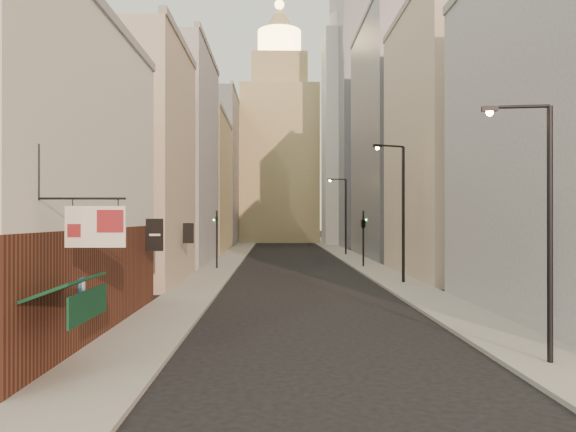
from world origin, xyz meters
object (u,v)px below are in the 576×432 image
object	(u,v)px
white_tower	(348,130)
traffic_light_right	(363,223)
streetlamp_mid	(400,205)
streetlamp_far	(344,212)
clock_tower	(279,146)
traffic_light_left	(217,226)
streetlamp_near	(543,217)

from	to	relation	value
white_tower	traffic_light_right	distance (m)	43.85
traffic_light_right	streetlamp_mid	bearing A→B (deg)	106.07
streetlamp_far	traffic_light_right	distance (m)	15.74
streetlamp_mid	clock_tower	bearing A→B (deg)	73.14
traffic_light_left	traffic_light_right	world-z (taller)	same
streetlamp_far	white_tower	bearing A→B (deg)	65.05
white_tower	streetlamp_mid	world-z (taller)	white_tower
white_tower	streetlamp_far	distance (m)	29.06
traffic_light_right	white_tower	bearing A→B (deg)	-81.97
white_tower	streetlamp_near	size ratio (longest dim) A/B	5.37
streetlamp_near	streetlamp_far	world-z (taller)	streetlamp_far
clock_tower	traffic_light_right	world-z (taller)	clock_tower
clock_tower	streetlamp_mid	size ratio (longest dim) A/B	4.92
clock_tower	traffic_light_right	distance (m)	57.23
white_tower	traffic_light_left	distance (m)	48.14
clock_tower	traffic_light_right	size ratio (longest dim) A/B	8.98
clock_tower	streetlamp_far	bearing A→B (deg)	-79.66
clock_tower	traffic_light_left	xyz separation A→B (m)	(-5.67, -56.61, -13.97)
streetlamp_far	traffic_light_right	world-z (taller)	streetlamp_far
white_tower	streetlamp_mid	size ratio (longest dim) A/B	4.55
streetlamp_far	traffic_light_right	xyz separation A→B (m)	(-0.23, -15.69, -1.15)
clock_tower	streetlamp_near	distance (m)	88.96
streetlamp_mid	traffic_light_left	size ratio (longest dim) A/B	1.83
streetlamp_near	streetlamp_mid	world-z (taller)	streetlamp_mid
clock_tower	traffic_light_right	bearing A→B (deg)	-82.80
streetlamp_near	traffic_light_right	distance (m)	32.57
streetlamp_mid	traffic_light_right	size ratio (longest dim) A/B	1.83
streetlamp_mid	streetlamp_far	size ratio (longest dim) A/B	1.03
streetlamp_near	streetlamp_mid	distance (m)	20.37
streetlamp_near	traffic_light_left	bearing A→B (deg)	120.80
traffic_light_left	clock_tower	bearing A→B (deg)	-75.09
white_tower	traffic_light_left	bearing A→B (deg)	-111.37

